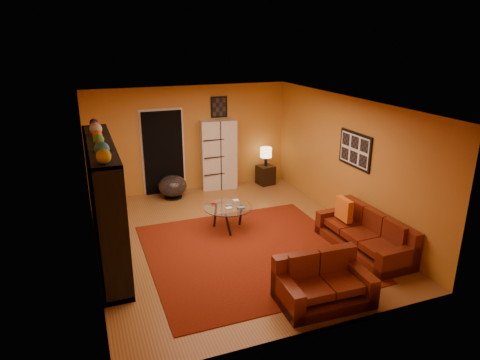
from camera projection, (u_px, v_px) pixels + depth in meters
name	position (u px, v px, depth m)	size (l,w,h in m)	color
floor	(232.00, 237.00, 8.34)	(6.00, 6.00, 0.00)	brown
ceiling	(231.00, 103.00, 7.50)	(6.00, 6.00, 0.00)	white
wall_back	(190.00, 139.00, 10.57)	(6.00, 6.00, 0.00)	#BD7629
wall_front	(313.00, 244.00, 5.26)	(6.00, 6.00, 0.00)	#BD7629
wall_left	(89.00, 190.00, 7.08)	(6.00, 6.00, 0.00)	#BD7629
wall_right	(346.00, 160.00, 8.76)	(6.00, 6.00, 0.00)	#BD7629
rug	(250.00, 252.00, 7.75)	(3.60, 3.60, 0.01)	#551509
doorway	(163.00, 153.00, 10.39)	(0.95, 0.10, 2.04)	black
wall_art_right	(355.00, 150.00, 8.39)	(0.03, 1.00, 0.70)	black
wall_art_back	(219.00, 107.00, 10.57)	(0.42, 0.03, 0.52)	black
entertainment_unit	(105.00, 202.00, 7.23)	(0.45, 3.00, 2.10)	black
tv	(109.00, 206.00, 7.22)	(0.13, 0.96, 0.55)	black
sofa	(367.00, 235.00, 7.76)	(0.86, 1.99, 0.85)	#51160A
loveseat	(322.00, 283.00, 6.28)	(1.37, 0.86, 0.85)	#51160A
throw_pillow	(344.00, 209.00, 8.04)	(0.12, 0.42, 0.42)	orange
coffee_table	(228.00, 209.00, 8.53)	(0.97, 0.97, 0.48)	silver
storage_cabinet	(219.00, 155.00, 10.75)	(0.88, 0.39, 1.76)	silver
bowl_chair	(173.00, 186.00, 10.25)	(0.68, 0.68, 0.56)	black
side_table	(265.00, 175.00, 11.23)	(0.40, 0.40, 0.50)	black
table_lamp	(266.00, 153.00, 11.04)	(0.29, 0.29, 0.49)	black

